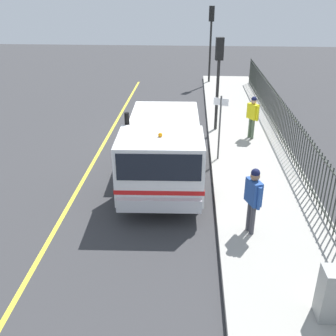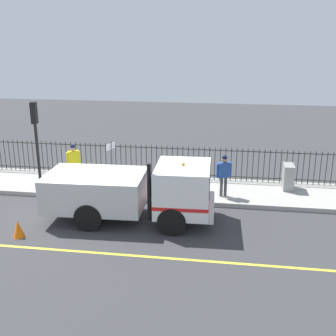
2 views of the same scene
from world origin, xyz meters
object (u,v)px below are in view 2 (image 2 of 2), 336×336
(work_truck, at_px, (141,189))
(utility_cabinet, at_px, (288,177))
(street_sign, at_px, (112,162))
(pedestrian_distant, at_px, (73,159))
(traffic_light_near, at_px, (35,129))
(worker_standing, at_px, (224,171))
(traffic_cone, at_px, (18,229))

(work_truck, xyz_separation_m, utility_cabinet, (3.60, -5.51, -0.48))
(utility_cabinet, height_order, street_sign, street_sign)
(pedestrian_distant, distance_m, street_sign, 2.58)
(traffic_light_near, distance_m, street_sign, 3.33)
(worker_standing, xyz_separation_m, street_sign, (-0.54, 4.41, 0.35))
(work_truck, relative_size, traffic_light_near, 1.63)
(work_truck, distance_m, street_sign, 2.41)
(pedestrian_distant, relative_size, street_sign, 0.75)
(traffic_light_near, height_order, traffic_cone, traffic_light_near)
(pedestrian_distant, xyz_separation_m, traffic_light_near, (-1.34, 0.96, 1.60))
(worker_standing, bearing_deg, traffic_cone, 12.37)
(pedestrian_distant, bearing_deg, street_sign, -66.63)
(work_truck, height_order, pedestrian_distant, work_truck)
(worker_standing, height_order, utility_cabinet, worker_standing)
(worker_standing, distance_m, traffic_cone, 7.88)
(pedestrian_distant, height_order, traffic_cone, pedestrian_distant)
(traffic_light_near, bearing_deg, traffic_cone, 5.28)
(worker_standing, height_order, traffic_light_near, traffic_light_near)
(utility_cabinet, distance_m, traffic_cone, 10.75)
(work_truck, height_order, worker_standing, work_truck)
(work_truck, bearing_deg, traffic_light_near, -113.86)
(worker_standing, distance_m, pedestrian_distant, 6.60)
(pedestrian_distant, bearing_deg, traffic_cone, -123.54)
(worker_standing, relative_size, utility_cabinet, 1.62)
(worker_standing, xyz_separation_m, traffic_cone, (-4.25, 6.56, -0.95))
(traffic_cone, bearing_deg, traffic_light_near, 13.99)
(work_truck, height_order, street_sign, work_truck)
(traffic_light_near, relative_size, utility_cabinet, 3.50)
(traffic_cone, bearing_deg, worker_standing, -57.06)
(work_truck, xyz_separation_m, street_sign, (1.81, 1.55, 0.39))
(pedestrian_distant, bearing_deg, worker_standing, -40.80)
(worker_standing, xyz_separation_m, utility_cabinet, (1.26, -2.65, -0.52))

